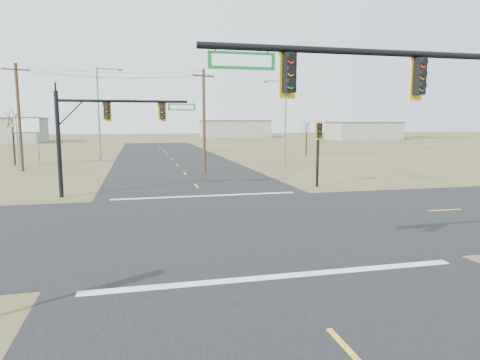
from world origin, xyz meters
The scene contains 17 objects.
ground centered at (0.00, 0.00, 0.00)m, with size 320.00×320.00×0.00m, color brown.
road_ew centered at (0.00, 0.00, 0.01)m, with size 160.00×14.00×0.02m, color black.
road_ns centered at (0.00, 0.00, 0.01)m, with size 14.00×160.00×0.02m, color black.
stop_bar_near centered at (0.00, -7.50, 0.03)m, with size 12.00×0.40×0.01m, color silver.
stop_bar_far centered at (0.00, 7.50, 0.03)m, with size 12.00×0.40×0.01m, color silver.
mast_arm_near centered at (4.18, -8.50, 5.33)m, with size 10.63×0.56×7.34m.
mast_arm_far centered at (-6.00, 9.34, 4.88)m, with size 8.83×0.54×6.73m.
pedestal_signal_ne centered at (8.73, 9.60, 3.49)m, with size 0.57×0.51×4.88m.
utility_pole_near centered at (1.87, 20.23, 4.98)m, with size 2.20×1.05×9.59m.
utility_pole_far centered at (-15.24, 25.69, 5.34)m, with size 2.49×0.65×10.33m.
highway_sign centered at (-16.02, 31.80, 3.82)m, with size 2.84×0.15×5.33m.
streetlight_a centered at (10.64, 22.91, 5.13)m, with size 2.54×0.24×9.14m.
streetlight_c centered at (-8.53, 36.05, 6.40)m, with size 3.19×0.50×11.39m.
bare_tree_a centered at (-17.63, 32.49, 5.26)m, with size 2.87×2.87×6.65m.
bare_tree_c centered at (18.78, 36.56, 4.33)m, with size 2.99×2.99×5.52m.
warehouse_mid centered at (25.00, 110.00, 2.50)m, with size 20.00×12.00×5.00m, color #A39E91.
warehouse_right centered at (55.00, 85.00, 2.25)m, with size 18.00×10.00×4.50m, color #A39E91.
Camera 1 is at (-4.18, -19.64, 4.81)m, focal length 32.00 mm.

